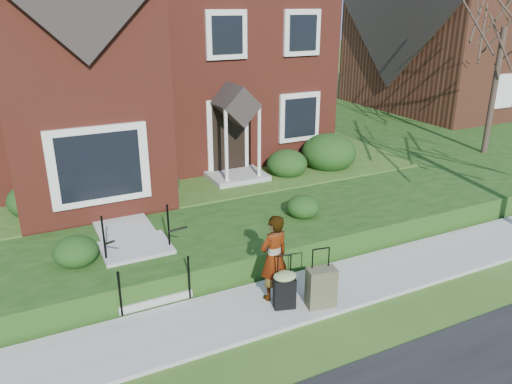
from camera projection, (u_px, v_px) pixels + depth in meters
ground at (295, 300)px, 9.70m from camera, size 120.00×120.00×0.00m
sidewalk at (295, 298)px, 9.69m from camera, size 60.00×1.60×0.08m
terrace at (244, 137)px, 20.39m from camera, size 44.00×20.00×0.60m
walkway at (110, 204)px, 12.63m from camera, size 1.20×6.00×0.06m
main_house at (140, 8)px, 15.81m from camera, size 10.40×10.20×9.40m
neighbour_house at (470, 7)px, 23.71m from camera, size 9.40×8.00×9.20m
front_steps at (142, 264)px, 10.04m from camera, size 1.40×2.02×1.50m
foundation_shrubs at (246, 168)px, 13.96m from camera, size 9.95×4.23×1.18m
woman at (274, 258)px, 9.34m from camera, size 0.69×0.52×1.71m
suitcase_black at (285, 288)px, 9.17m from camera, size 0.52×0.47×1.07m
suitcase_olive at (321, 287)px, 9.23m from camera, size 0.58×0.39×1.16m
tree_gap at (507, 14)px, 15.56m from camera, size 4.50×4.50×6.43m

